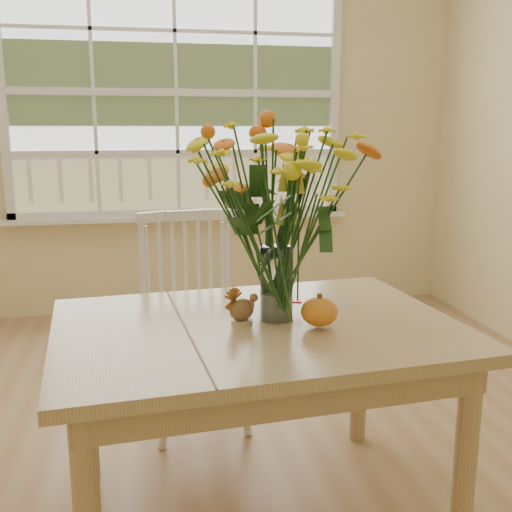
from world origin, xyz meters
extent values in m
cube|color=#A97B51|center=(0.00, 0.00, -0.01)|extent=(4.00, 4.50, 0.01)
cube|color=beige|center=(0.00, 2.25, 1.35)|extent=(4.00, 0.02, 2.70)
cube|color=silver|center=(0.00, 2.23, 1.55)|extent=(2.20, 0.00, 1.60)
cube|color=white|center=(0.00, 2.18, 0.69)|extent=(2.42, 0.12, 0.03)
cube|color=tan|center=(0.10, -0.22, 0.67)|extent=(1.37, 1.03, 0.04)
cube|color=tan|center=(0.10, -0.22, 0.60)|extent=(1.24, 0.90, 0.10)
cylinder|color=tan|center=(-0.49, 0.10, 0.33)|extent=(0.07, 0.07, 0.65)
cylinder|color=tan|center=(0.68, -0.54, 0.33)|extent=(0.07, 0.07, 0.65)
cylinder|color=tan|center=(0.62, 0.20, 0.33)|extent=(0.07, 0.07, 0.65)
cube|color=white|center=(-0.05, 0.46, 0.44)|extent=(0.48, 0.47, 0.05)
cube|color=white|center=(-0.07, 0.63, 0.69)|extent=(0.43, 0.10, 0.49)
cylinder|color=white|center=(-0.19, 0.28, 0.21)|extent=(0.04, 0.04, 0.42)
cylinder|color=white|center=(-0.24, 0.60, 0.21)|extent=(0.04, 0.04, 0.42)
cylinder|color=white|center=(0.14, 0.33, 0.21)|extent=(0.04, 0.04, 0.42)
cylinder|color=white|center=(0.09, 0.64, 0.21)|extent=(0.04, 0.04, 0.42)
cylinder|color=white|center=(0.17, -0.19, 0.81)|extent=(0.11, 0.11, 0.25)
ellipsoid|color=orange|center=(0.28, -0.30, 0.74)|extent=(0.12, 0.12, 0.09)
cylinder|color=#CCB78C|center=(0.05, -0.21, 0.70)|extent=(0.07, 0.07, 0.01)
ellipsoid|color=brown|center=(0.05, -0.21, 0.74)|extent=(0.11, 0.10, 0.07)
ellipsoid|color=#38160F|center=(0.17, -0.12, 0.73)|extent=(0.09, 0.09, 0.08)
camera|label=1|loc=(-0.26, -2.05, 1.32)|focal=42.00mm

